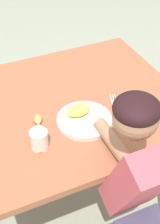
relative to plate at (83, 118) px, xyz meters
name	(u,v)px	position (x,y,z in m)	size (l,w,h in m)	color
ground_plane	(69,200)	(-0.02, 0.14, -0.76)	(8.00, 8.00, 0.00)	gray
dining_table	(67,122)	(-0.02, 0.14, -0.13)	(1.04, 0.87, 0.74)	#95573B
plate	(83,118)	(0.00, 0.00, 0.00)	(0.23, 0.23, 0.06)	beige
fork	(117,111)	(0.16, 0.00, -0.01)	(0.09, 0.22, 0.01)	silver
spoon	(39,127)	(-0.18, 0.04, -0.01)	(0.08, 0.22, 0.02)	tan
drinking_cup	(39,140)	(-0.21, -0.06, 0.02)	(0.07, 0.07, 0.08)	silver
person	(136,214)	(0.04, -0.39, -0.18)	(0.19, 0.44, 1.06)	#42405D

